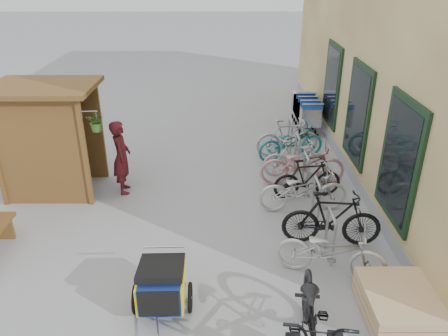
{
  "coord_description": "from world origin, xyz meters",
  "views": [
    {
      "loc": [
        0.46,
        -6.2,
        4.68
      ],
      "look_at": [
        0.5,
        1.5,
        1.0
      ],
      "focal_mm": 35.0,
      "sensor_mm": 36.0,
      "label": 1
    }
  ],
  "objects_px": {
    "bike_4": "(303,164)",
    "bike_6": "(291,142)",
    "bike_7": "(288,138)",
    "person_kiosk": "(121,157)",
    "kiosk": "(44,125)",
    "pallet_stack": "(399,304)",
    "child_trailer": "(162,284)",
    "bike_0": "(331,251)",
    "cargo_bike": "(313,327)",
    "shopping_carts": "(306,108)",
    "bike_1": "(332,219)",
    "bike_5": "(295,159)",
    "bike_3": "(308,178)",
    "bike_2": "(303,190)"
  },
  "relations": [
    {
      "from": "bike_4",
      "to": "bike_6",
      "type": "xyz_separation_m",
      "value": [
        -0.05,
        1.41,
        -0.03
      ]
    },
    {
      "from": "bike_4",
      "to": "bike_7",
      "type": "relative_size",
      "value": 1.14
    },
    {
      "from": "person_kiosk",
      "to": "bike_7",
      "type": "bearing_deg",
      "value": -73.38
    },
    {
      "from": "kiosk",
      "to": "bike_4",
      "type": "distance_m",
      "value": 5.66
    },
    {
      "from": "kiosk",
      "to": "pallet_stack",
      "type": "bearing_deg",
      "value": -31.66
    },
    {
      "from": "child_trailer",
      "to": "bike_0",
      "type": "distance_m",
      "value": 2.73
    },
    {
      "from": "person_kiosk",
      "to": "bike_0",
      "type": "bearing_deg",
      "value": -136.52
    },
    {
      "from": "cargo_bike",
      "to": "bike_0",
      "type": "bearing_deg",
      "value": 77.28
    },
    {
      "from": "bike_7",
      "to": "shopping_carts",
      "type": "bearing_deg",
      "value": -29.94
    },
    {
      "from": "kiosk",
      "to": "bike_1",
      "type": "relative_size",
      "value": 1.42
    },
    {
      "from": "child_trailer",
      "to": "cargo_bike",
      "type": "height_order",
      "value": "cargo_bike"
    },
    {
      "from": "bike_5",
      "to": "kiosk",
      "type": "bearing_deg",
      "value": 96.05
    },
    {
      "from": "bike_7",
      "to": "cargo_bike",
      "type": "bearing_deg",
      "value": 166.26
    },
    {
      "from": "shopping_carts",
      "to": "bike_1",
      "type": "height_order",
      "value": "shopping_carts"
    },
    {
      "from": "bike_3",
      "to": "bike_7",
      "type": "height_order",
      "value": "bike_7"
    },
    {
      "from": "child_trailer",
      "to": "bike_1",
      "type": "distance_m",
      "value": 3.26
    },
    {
      "from": "bike_0",
      "to": "person_kiosk",
      "type": "bearing_deg",
      "value": 69.6
    },
    {
      "from": "kiosk",
      "to": "bike_2",
      "type": "distance_m",
      "value": 5.56
    },
    {
      "from": "pallet_stack",
      "to": "child_trailer",
      "type": "distance_m",
      "value": 3.42
    },
    {
      "from": "bike_3",
      "to": "cargo_bike",
      "type": "bearing_deg",
      "value": 162.0
    },
    {
      "from": "person_kiosk",
      "to": "bike_3",
      "type": "xyz_separation_m",
      "value": [
        4.01,
        -0.29,
        -0.38
      ]
    },
    {
      "from": "bike_1",
      "to": "bike_3",
      "type": "bearing_deg",
      "value": 8.81
    },
    {
      "from": "bike_3",
      "to": "bike_6",
      "type": "bearing_deg",
      "value": -6.59
    },
    {
      "from": "bike_0",
      "to": "bike_1",
      "type": "relative_size",
      "value": 1.0
    },
    {
      "from": "shopping_carts",
      "to": "bike_2",
      "type": "distance_m",
      "value": 4.99
    },
    {
      "from": "cargo_bike",
      "to": "bike_6",
      "type": "height_order",
      "value": "cargo_bike"
    },
    {
      "from": "kiosk",
      "to": "bike_7",
      "type": "bearing_deg",
      "value": 19.18
    },
    {
      "from": "bike_2",
      "to": "bike_4",
      "type": "relative_size",
      "value": 0.95
    },
    {
      "from": "bike_2",
      "to": "bike_7",
      "type": "distance_m",
      "value": 2.8
    },
    {
      "from": "bike_2",
      "to": "bike_1",
      "type": "bearing_deg",
      "value": -169.65
    },
    {
      "from": "bike_5",
      "to": "bike_0",
      "type": "bearing_deg",
      "value": 179.38
    },
    {
      "from": "kiosk",
      "to": "bike_5",
      "type": "bearing_deg",
      "value": 6.92
    },
    {
      "from": "person_kiosk",
      "to": "bike_0",
      "type": "distance_m",
      "value": 4.89
    },
    {
      "from": "bike_2",
      "to": "bike_4",
      "type": "height_order",
      "value": "bike_4"
    },
    {
      "from": "bike_2",
      "to": "bike_7",
      "type": "height_order",
      "value": "bike_7"
    },
    {
      "from": "bike_2",
      "to": "bike_7",
      "type": "relative_size",
      "value": 1.08
    },
    {
      "from": "child_trailer",
      "to": "bike_7",
      "type": "height_order",
      "value": "bike_7"
    },
    {
      "from": "person_kiosk",
      "to": "bike_6",
      "type": "height_order",
      "value": "person_kiosk"
    },
    {
      "from": "pallet_stack",
      "to": "child_trailer",
      "type": "height_order",
      "value": "child_trailer"
    },
    {
      "from": "kiosk",
      "to": "shopping_carts",
      "type": "bearing_deg",
      "value": 32.53
    },
    {
      "from": "shopping_carts",
      "to": "bike_5",
      "type": "relative_size",
      "value": 1.32
    },
    {
      "from": "person_kiosk",
      "to": "bike_1",
      "type": "distance_m",
      "value": 4.61
    },
    {
      "from": "shopping_carts",
      "to": "child_trailer",
      "type": "height_order",
      "value": "shopping_carts"
    },
    {
      "from": "shopping_carts",
      "to": "bike_5",
      "type": "bearing_deg",
      "value": -103.62
    },
    {
      "from": "child_trailer",
      "to": "bike_2",
      "type": "distance_m",
      "value": 3.79
    },
    {
      "from": "bike_1",
      "to": "bike_7",
      "type": "relative_size",
      "value": 1.05
    },
    {
      "from": "kiosk",
      "to": "child_trailer",
      "type": "xyz_separation_m",
      "value": [
        2.87,
        -3.73,
        -1.08
      ]
    },
    {
      "from": "pallet_stack",
      "to": "bike_2",
      "type": "relative_size",
      "value": 0.66
    },
    {
      "from": "pallet_stack",
      "to": "person_kiosk",
      "type": "distance_m",
      "value": 6.1
    },
    {
      "from": "bike_0",
      "to": "pallet_stack",
      "type": "bearing_deg",
      "value": -122.97
    }
  ]
}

